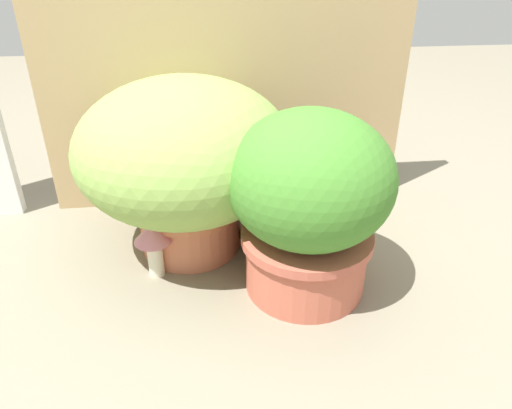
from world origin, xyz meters
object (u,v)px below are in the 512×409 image
at_px(grass_planter, 185,157).
at_px(mushroom_ornament_pink, 153,239).
at_px(leafy_planter, 309,200).
at_px(cat, 284,214).

height_order(grass_planter, mushroom_ornament_pink, grass_planter).
bearing_deg(leafy_planter, cat, 99.57).
distance_m(leafy_planter, cat, 0.22).
bearing_deg(mushroom_ornament_pink, cat, 12.08).
bearing_deg(grass_planter, leafy_planter, -36.23).
bearing_deg(grass_planter, mushroom_ornament_pink, -126.09).
height_order(leafy_planter, mushroom_ornament_pink, leafy_planter).
xyz_separation_m(cat, mushroom_ornament_pink, (-0.37, -0.08, -0.01)).
height_order(grass_planter, cat, grass_planter).
bearing_deg(cat, grass_planter, 169.37).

